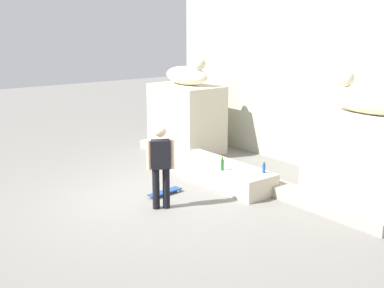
{
  "coord_description": "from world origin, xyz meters",
  "views": [
    {
      "loc": [
        7.74,
        -4.81,
        3.49
      ],
      "look_at": [
        0.18,
        1.03,
        1.1
      ],
      "focal_mm": 44.41,
      "sensor_mm": 36.0,
      "label": 1
    }
  ],
  "objects_px": {
    "skater": "(161,163)",
    "statue_reclining_left": "(187,75)",
    "statue_reclining_right": "(369,99)",
    "bottle_green": "(222,165)",
    "skateboard": "(165,192)",
    "bottle_blue": "(264,168)"
  },
  "relations": [
    {
      "from": "statue_reclining_left",
      "to": "skateboard",
      "type": "height_order",
      "value": "statue_reclining_left"
    },
    {
      "from": "statue_reclining_left",
      "to": "bottle_blue",
      "type": "distance_m",
      "value": 4.3
    },
    {
      "from": "skater",
      "to": "bottle_green",
      "type": "xyz_separation_m",
      "value": [
        -0.05,
        1.62,
        -0.34
      ]
    },
    {
      "from": "skateboard",
      "to": "statue_reclining_left",
      "type": "bearing_deg",
      "value": 39.59
    },
    {
      "from": "statue_reclining_left",
      "to": "bottle_blue",
      "type": "bearing_deg",
      "value": -17.89
    },
    {
      "from": "skater",
      "to": "bottle_blue",
      "type": "distance_m",
      "value": 2.31
    },
    {
      "from": "skater",
      "to": "skateboard",
      "type": "height_order",
      "value": "skater"
    },
    {
      "from": "bottle_green",
      "to": "bottle_blue",
      "type": "bearing_deg",
      "value": 40.21
    },
    {
      "from": "skater",
      "to": "bottle_blue",
      "type": "xyz_separation_m",
      "value": [
        0.63,
        2.2,
        -0.36
      ]
    },
    {
      "from": "skateboard",
      "to": "bottle_green",
      "type": "bearing_deg",
      "value": -30.82
    },
    {
      "from": "statue_reclining_right",
      "to": "bottle_green",
      "type": "relative_size",
      "value": 5.25
    },
    {
      "from": "statue_reclining_left",
      "to": "skater",
      "type": "height_order",
      "value": "statue_reclining_left"
    },
    {
      "from": "statue_reclining_right",
      "to": "bottle_green",
      "type": "xyz_separation_m",
      "value": [
        -2.41,
        -1.48,
        -1.57
      ]
    },
    {
      "from": "skater",
      "to": "statue_reclining_right",
      "type": "bearing_deg",
      "value": -8.25
    },
    {
      "from": "bottle_blue",
      "to": "bottle_green",
      "type": "xyz_separation_m",
      "value": [
        -0.68,
        -0.57,
        0.02
      ]
    },
    {
      "from": "statue_reclining_left",
      "to": "skateboard",
      "type": "distance_m",
      "value": 4.3
    },
    {
      "from": "skateboard",
      "to": "bottle_blue",
      "type": "bearing_deg",
      "value": -41.12
    },
    {
      "from": "bottle_green",
      "to": "statue_reclining_right",
      "type": "bearing_deg",
      "value": 31.51
    },
    {
      "from": "bottle_blue",
      "to": "bottle_green",
      "type": "bearing_deg",
      "value": -139.79
    },
    {
      "from": "skater",
      "to": "skateboard",
      "type": "relative_size",
      "value": 2.05
    },
    {
      "from": "skater",
      "to": "statue_reclining_left",
      "type": "bearing_deg",
      "value": 75.42
    },
    {
      "from": "skater",
      "to": "bottle_green",
      "type": "relative_size",
      "value": 5.41
    }
  ]
}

